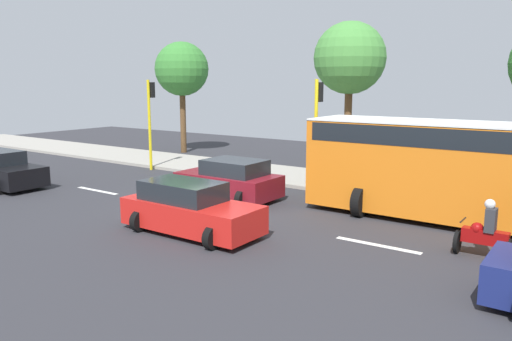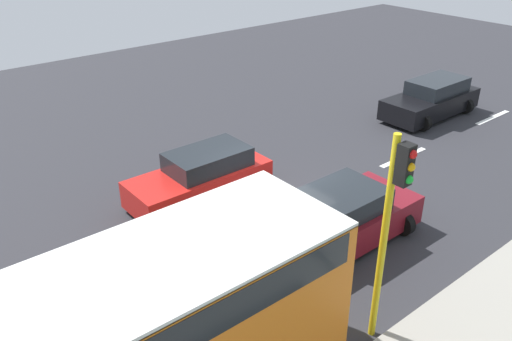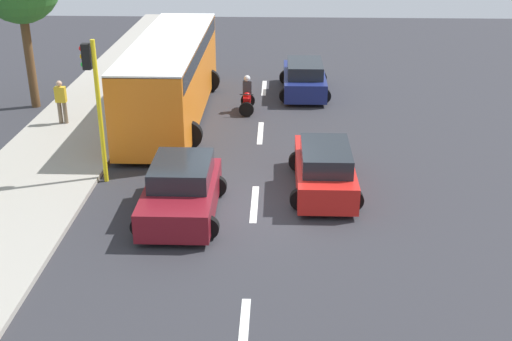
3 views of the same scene
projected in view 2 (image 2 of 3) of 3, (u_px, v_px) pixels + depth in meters
ground_plane at (274, 217)px, 15.07m from camera, size 40.00×60.00×0.10m
lane_stripe_north at (70, 307)px, 11.66m from camera, size 0.20×2.40×0.01m
lane_stripe_mid at (274, 215)px, 15.05m from camera, size 0.20×2.40×0.01m
lane_stripe_south at (403, 157)px, 18.43m from camera, size 0.20×2.40×0.01m
lane_stripe_far_south at (493, 117)px, 21.82m from camera, size 0.20×2.40×0.01m
car_red at (201, 178)px, 15.57m from camera, size 2.13×4.26×1.52m
car_black at (432, 99)px, 21.70m from camera, size 2.18×4.54×1.52m
car_maroon at (346, 215)px, 13.72m from camera, size 2.36×3.89×1.52m
traffic_light_corner at (391, 215)px, 9.55m from camera, size 0.49×0.24×4.50m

